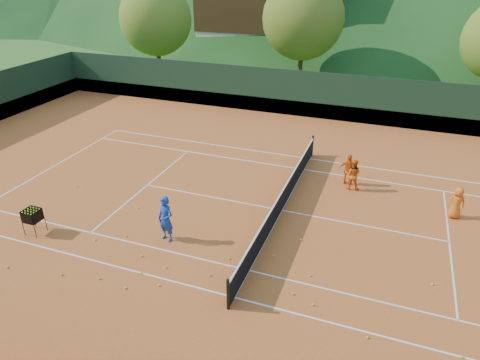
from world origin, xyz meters
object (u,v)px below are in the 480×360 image
(student_c, at_px, (457,203))
(tennis_net, at_px, (282,200))
(student_b, at_px, (349,170))
(coach, at_px, (166,219))
(student_a, at_px, (353,174))
(ball_hopper, at_px, (32,216))
(chalet_mid, at_px, (435,8))

(student_c, xyz_separation_m, tennis_net, (-6.64, -1.90, -0.17))
(student_b, relative_size, tennis_net, 0.12)
(student_c, bearing_deg, tennis_net, 4.25)
(coach, bearing_deg, tennis_net, 59.28)
(student_a, bearing_deg, ball_hopper, 34.65)
(tennis_net, relative_size, ball_hopper, 12.07)
(coach, relative_size, chalet_mid, 0.14)
(student_a, relative_size, student_c, 1.08)
(student_b, distance_m, ball_hopper, 13.34)
(coach, xyz_separation_m, chalet_mid, (9.43, 37.49, 4.08))
(student_b, relative_size, chalet_mid, 0.12)
(student_c, relative_size, chalet_mid, 0.11)
(student_c, relative_size, tennis_net, 0.11)
(student_c, distance_m, chalet_mid, 32.40)
(student_a, distance_m, chalet_mid, 31.57)
(coach, xyz_separation_m, student_a, (5.87, 6.40, -0.17))
(student_c, bearing_deg, ball_hopper, 12.45)
(student_b, distance_m, student_c, 4.65)
(student_c, distance_m, tennis_net, 6.90)
(chalet_mid, bearing_deg, coach, -104.11)
(coach, relative_size, student_a, 1.24)
(student_a, height_order, chalet_mid, chalet_mid)
(coach, bearing_deg, chalet_mid, 89.67)
(chalet_mid, bearing_deg, tennis_net, -100.01)
(student_c, bearing_deg, student_a, -25.37)
(student_b, bearing_deg, ball_hopper, 40.99)
(student_c, height_order, tennis_net, student_c)
(tennis_net, bearing_deg, student_a, 49.96)
(ball_hopper, relative_size, chalet_mid, 0.08)
(coach, distance_m, chalet_mid, 38.87)
(student_a, xyz_separation_m, tennis_net, (-2.45, -2.91, -0.22))
(coach, bearing_deg, student_c, 41.92)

